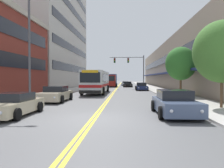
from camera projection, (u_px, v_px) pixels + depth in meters
ground_plane at (117, 87)px, 47.93m from camera, size 240.00×240.00×0.00m
sidewalk_left at (85, 87)px, 48.34m from camera, size 3.52×106.00×0.12m
sidewalk_right at (151, 87)px, 47.51m from camera, size 3.52×106.00×0.12m
centre_line at (117, 87)px, 47.93m from camera, size 0.34×106.00×0.01m
office_tower_left at (46, 31)px, 46.73m from camera, size 12.08×30.50×24.41m
storefront_row_right at (179, 67)px, 47.05m from camera, size 9.10×68.00×9.02m
city_bus at (97, 81)px, 29.24m from camera, size 2.82×11.30×2.92m
car_beige_parked_left_near at (13, 105)px, 11.68m from camera, size 2.03×4.56×1.22m
car_champagne_parked_left_mid at (56, 94)px, 18.81m from camera, size 2.15×4.76×1.33m
car_slate_blue_parked_right_foreground at (175, 103)px, 11.90m from camera, size 2.16×4.65×1.36m
car_navy_parked_right_mid at (142, 87)px, 36.17m from camera, size 1.99×4.20×1.29m
car_silver_moving_lead at (125, 84)px, 58.45m from camera, size 2.15×4.68×1.19m
car_black_moving_second at (128, 84)px, 50.27m from camera, size 2.13×4.84×1.23m
box_truck at (111, 80)px, 51.33m from camera, size 2.72×7.61×2.97m
traffic_signal_mast at (132, 65)px, 41.94m from camera, size 6.65×0.38×6.38m
street_lamp_left_near at (32, 30)px, 15.61m from camera, size 1.82×0.28×9.46m
street_tree_right_near at (222, 52)px, 13.93m from camera, size 3.63×3.63×5.58m
street_tree_right_mid at (181, 64)px, 23.35m from camera, size 3.25×3.25×5.24m
fire_hydrant at (169, 93)px, 21.61m from camera, size 0.32×0.24×0.83m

